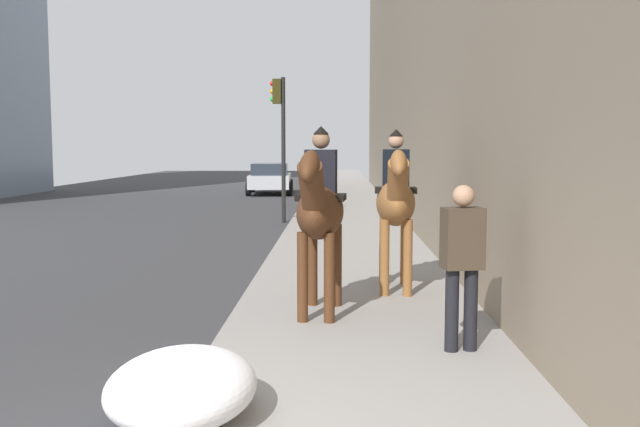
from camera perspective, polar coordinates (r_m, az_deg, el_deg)
mounted_horse_near at (r=8.64m, az=-0.02°, el=0.31°), size 2.15×0.70×2.34m
mounted_horse_far at (r=10.18m, az=6.14°, el=1.04°), size 2.15×0.63×2.33m
pedestrian_greeting at (r=7.29m, az=11.42°, el=-3.41°), size 0.33×0.44×1.70m
car_near_lane at (r=32.88m, az=-4.05°, el=2.89°), size 4.24×2.20×1.44m
traffic_light_near_curb at (r=20.40m, az=-3.22°, el=7.03°), size 0.20×0.44×4.17m
snow_pile_near at (r=5.64m, az=-11.09°, el=-13.55°), size 1.48×1.14×0.51m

